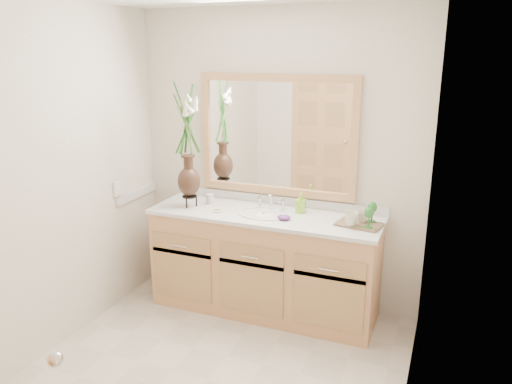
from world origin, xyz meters
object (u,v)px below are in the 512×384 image
at_px(tumbler, 210,199).
at_px(soap_bottle, 301,204).
at_px(flower_vase, 187,134).
at_px(tray, 359,224).

bearing_deg(tumbler, soap_bottle, 4.44).
xyz_separation_m(flower_vase, tray, (1.38, 0.05, -0.59)).
distance_m(soap_bottle, tray, 0.51).
height_order(flower_vase, tray, flower_vase).
bearing_deg(soap_bottle, flower_vase, -171.99).
relative_size(tumbler, tray, 0.25).
bearing_deg(flower_vase, soap_bottle, 11.96).
height_order(flower_vase, tumbler, flower_vase).
xyz_separation_m(tumbler, soap_bottle, (0.77, 0.06, 0.03)).
bearing_deg(tumbler, tray, -3.41).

